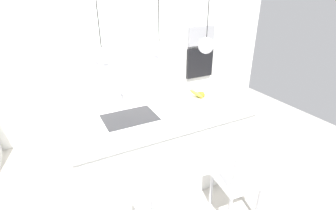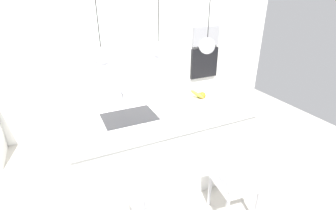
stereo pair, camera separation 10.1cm
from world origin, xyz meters
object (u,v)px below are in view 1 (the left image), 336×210
at_px(fruit_bowl, 200,99).
at_px(microwave, 201,36).
at_px(oven, 199,62).
at_px(chair_near, 169,208).
at_px(chair_middle, 241,178).

relative_size(fruit_bowl, microwave, 0.53).
bearing_deg(oven, chair_near, -128.20).
relative_size(microwave, oven, 0.96).
height_order(oven, chair_middle, oven).
distance_m(oven, chair_middle, 2.77).
xyz_separation_m(fruit_bowl, microwave, (1.07, 1.59, 0.43)).
bearing_deg(chair_middle, fruit_bowl, 84.44).
xyz_separation_m(oven, chair_near, (-1.96, -2.49, -0.41)).
bearing_deg(chair_near, chair_middle, 0.51).
bearing_deg(chair_near, fruit_bowl, 45.13).
bearing_deg(fruit_bowl, chair_middle, -95.56).
distance_m(fruit_bowl, chair_near, 1.35).
height_order(microwave, chair_near, microwave).
bearing_deg(microwave, chair_near, -128.20).
distance_m(fruit_bowl, microwave, 1.97).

